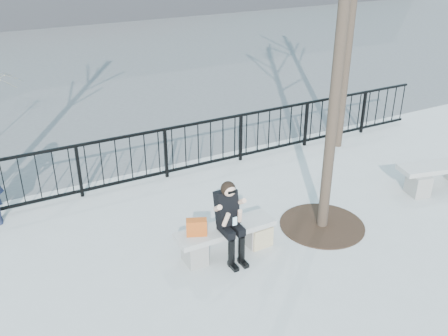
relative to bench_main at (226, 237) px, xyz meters
name	(u,v)px	position (x,y,z in m)	size (l,w,h in m)	color
ground	(226,252)	(0.00, 0.00, -0.30)	(120.00, 120.00, 0.00)	#9D9D98
street_surface	(49,59)	(0.00, 15.00, -0.30)	(60.00, 23.00, 0.01)	#474747
railing	(157,155)	(0.00, 3.00, 0.25)	(14.00, 0.06, 1.10)	black
tree_grate	(322,225)	(1.90, -0.10, -0.29)	(1.50, 1.50, 0.02)	black
bench_main	(226,237)	(0.00, 0.00, 0.00)	(1.65, 0.46, 0.49)	slate
bench_second	(440,173)	(4.89, -0.06, 0.02)	(1.79, 0.50, 0.53)	slate
seated_woman	(230,222)	(0.00, -0.16, 0.37)	(0.50, 0.64, 1.34)	black
handbag	(197,227)	(-0.50, 0.02, 0.32)	(0.32, 0.15, 0.26)	#AA4514
shopping_bag	(262,238)	(0.60, -0.14, -0.12)	(0.38, 0.14, 0.36)	beige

